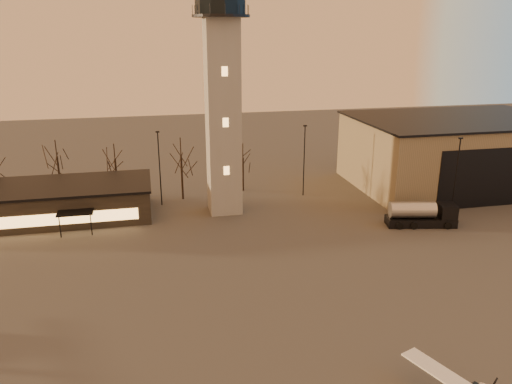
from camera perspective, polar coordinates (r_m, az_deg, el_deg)
ground at (r=39.42m, az=3.62°, el=-16.94°), size 220.00×220.00×0.00m
control_tower at (r=61.99m, az=-3.87°, el=12.19°), size 6.80×6.80×32.60m
hangar at (r=81.07m, az=21.94°, el=4.29°), size 30.60×20.60×10.30m
terminal at (r=67.39m, az=-22.69°, el=-1.06°), size 25.40×12.20×4.30m
light_poles at (r=65.04m, az=-3.37°, el=2.68°), size 58.50×12.25×10.14m
tree_row at (r=72.21m, az=-15.66°, el=4.02°), size 37.20×9.20×8.80m
fuel_truck at (r=63.42m, az=18.31°, el=-2.63°), size 8.51×4.04×3.04m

